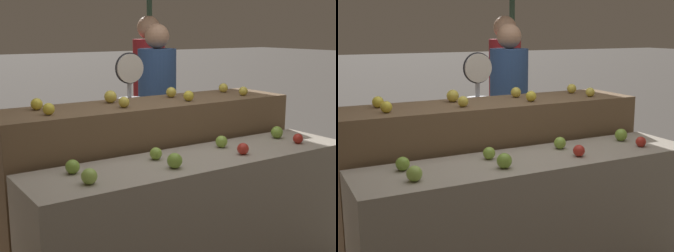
# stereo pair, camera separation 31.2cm
# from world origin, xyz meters

# --- Properties ---
(display_counter_front) EXTENTS (2.23, 0.55, 0.88)m
(display_counter_front) POSITION_xyz_m (0.00, 0.00, 0.44)
(display_counter_front) COLOR gray
(display_counter_front) RESTS_ON ground_plane
(display_counter_back) EXTENTS (2.23, 0.55, 1.15)m
(display_counter_back) POSITION_xyz_m (0.00, 0.60, 0.57)
(display_counter_back) COLOR brown
(display_counter_back) RESTS_ON ground_plane
(apple_front_0) EXTENTS (0.08, 0.08, 0.08)m
(apple_front_0) POSITION_xyz_m (-0.79, -0.11, 0.92)
(apple_front_0) COLOR #8EB247
(apple_front_0) RESTS_ON display_counter_front
(apple_front_1) EXTENTS (0.09, 0.09, 0.09)m
(apple_front_1) POSITION_xyz_m (-0.26, -0.12, 0.92)
(apple_front_1) COLOR #7AA338
(apple_front_1) RESTS_ON display_counter_front
(apple_front_2) EXTENTS (0.08, 0.08, 0.08)m
(apple_front_2) POSITION_xyz_m (0.27, -0.11, 0.92)
(apple_front_2) COLOR #B72D23
(apple_front_2) RESTS_ON display_counter_front
(apple_front_3) EXTENTS (0.07, 0.07, 0.07)m
(apple_front_3) POSITION_xyz_m (0.79, -0.10, 0.91)
(apple_front_3) COLOR #AD281E
(apple_front_3) RESTS_ON display_counter_front
(apple_front_4) EXTENTS (0.08, 0.08, 0.08)m
(apple_front_4) POSITION_xyz_m (-0.80, 0.11, 0.92)
(apple_front_4) COLOR #7AA338
(apple_front_4) RESTS_ON display_counter_front
(apple_front_5) EXTENTS (0.08, 0.08, 0.08)m
(apple_front_5) POSITION_xyz_m (-0.26, 0.10, 0.92)
(apple_front_5) COLOR #84AD3D
(apple_front_5) RESTS_ON display_counter_front
(apple_front_6) EXTENTS (0.08, 0.08, 0.08)m
(apple_front_6) POSITION_xyz_m (0.27, 0.11, 0.92)
(apple_front_6) COLOR #84AD3D
(apple_front_6) RESTS_ON display_counter_front
(apple_front_7) EXTENTS (0.09, 0.09, 0.09)m
(apple_front_7) POSITION_xyz_m (0.79, 0.10, 0.92)
(apple_front_7) COLOR #7AA338
(apple_front_7) RESTS_ON display_counter_front
(apple_back_0) EXTENTS (0.07, 0.07, 0.07)m
(apple_back_0) POSITION_xyz_m (-0.78, 0.50, 1.19)
(apple_back_0) COLOR gold
(apple_back_0) RESTS_ON display_counter_back
(apple_back_1) EXTENTS (0.07, 0.07, 0.07)m
(apple_back_1) POSITION_xyz_m (-0.27, 0.48, 1.19)
(apple_back_1) COLOR gold
(apple_back_1) RESTS_ON display_counter_back
(apple_back_2) EXTENTS (0.08, 0.08, 0.08)m
(apple_back_2) POSITION_xyz_m (0.26, 0.48, 1.19)
(apple_back_2) COLOR gold
(apple_back_2) RESTS_ON display_counter_back
(apple_back_3) EXTENTS (0.07, 0.07, 0.07)m
(apple_back_3) POSITION_xyz_m (0.79, 0.48, 1.18)
(apple_back_3) COLOR gold
(apple_back_3) RESTS_ON display_counter_back
(apple_back_4) EXTENTS (0.08, 0.08, 0.08)m
(apple_back_4) POSITION_xyz_m (-0.79, 0.71, 1.19)
(apple_back_4) COLOR gold
(apple_back_4) RESTS_ON display_counter_back
(apple_back_5) EXTENTS (0.09, 0.09, 0.09)m
(apple_back_5) POSITION_xyz_m (-0.25, 0.72, 1.19)
(apple_back_5) COLOR gold
(apple_back_5) RESTS_ON display_counter_back
(apple_back_6) EXTENTS (0.08, 0.08, 0.08)m
(apple_back_6) POSITION_xyz_m (0.26, 0.71, 1.19)
(apple_back_6) COLOR gold
(apple_back_6) RESTS_ON display_counter_back
(apple_back_7) EXTENTS (0.08, 0.08, 0.08)m
(apple_back_7) POSITION_xyz_m (0.78, 0.72, 1.19)
(apple_back_7) COLOR gold
(apple_back_7) RESTS_ON display_counter_back
(produce_scale) EXTENTS (0.26, 0.20, 1.48)m
(produce_scale) POSITION_xyz_m (0.13, 1.13, 1.06)
(produce_scale) COLOR #99999E
(produce_scale) RESTS_ON ground_plane
(person_vendor_at_scale) EXTENTS (0.46, 0.46, 1.71)m
(person_vendor_at_scale) POSITION_xyz_m (0.57, 1.41, 0.99)
(person_vendor_at_scale) COLOR #2D2D38
(person_vendor_at_scale) RESTS_ON ground_plane
(person_customer_left) EXTENTS (0.37, 0.37, 1.80)m
(person_customer_left) POSITION_xyz_m (0.80, 1.93, 1.05)
(person_customer_left) COLOR #2D2D38
(person_customer_left) RESTS_ON ground_plane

